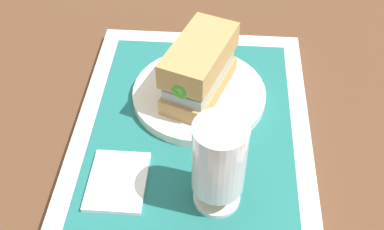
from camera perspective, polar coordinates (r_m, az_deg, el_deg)
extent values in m
plane|color=brown|center=(0.66, 0.00, -3.02)|extent=(3.00, 3.00, 0.00)
cube|color=silver|center=(0.65, 0.00, -2.44)|extent=(0.44, 0.32, 0.02)
cube|color=#1E6B66|center=(0.64, 0.00, -1.82)|extent=(0.38, 0.27, 0.00)
cylinder|color=silver|center=(0.68, 0.86, 2.48)|extent=(0.19, 0.19, 0.01)
cube|color=tan|center=(0.67, 0.88, 3.66)|extent=(0.14, 0.10, 0.02)
cube|color=#9EA3A8|center=(0.66, 0.89, 4.96)|extent=(0.13, 0.09, 0.02)
cube|color=silver|center=(0.65, 0.91, 5.76)|extent=(0.12, 0.09, 0.01)
sphere|color=#47932D|center=(0.61, -0.99, 3.65)|extent=(0.04, 0.04, 0.04)
cube|color=tan|center=(0.63, 0.93, 7.28)|extent=(0.14, 0.10, 0.04)
cylinder|color=silver|center=(0.57, 2.97, -9.81)|extent=(0.06, 0.06, 0.01)
cylinder|color=silver|center=(0.56, 3.03, -8.95)|extent=(0.01, 0.01, 0.02)
cylinder|color=silver|center=(0.51, 3.28, -5.13)|extent=(0.06, 0.06, 0.09)
cylinder|color=gold|center=(0.53, 3.20, -6.38)|extent=(0.06, 0.06, 0.06)
cylinder|color=white|center=(0.50, 3.36, -4.00)|extent=(0.05, 0.05, 0.01)
cube|color=white|center=(0.59, -8.92, -7.84)|extent=(0.09, 0.07, 0.01)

